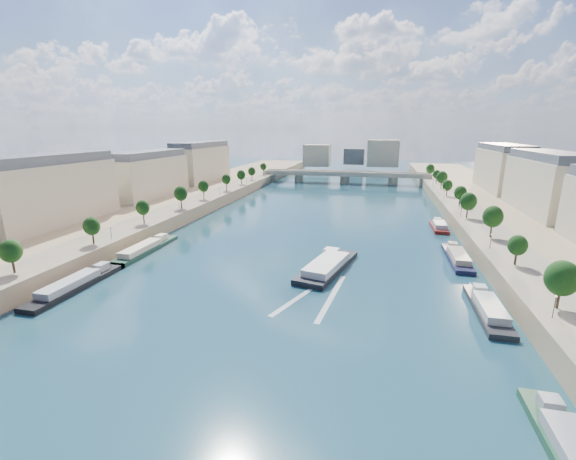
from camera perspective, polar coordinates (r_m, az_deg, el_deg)
The scene contains 16 objects.
ground at distance 130.36m, azimuth 2.85°, elevation -1.42°, with size 700.00×700.00×0.00m, color #0E323E.
quay_left at distance 158.75m, azimuth -23.64°, elevation 1.23°, with size 44.00×520.00×5.00m, color #9E8460.
quay_right at distance 137.12m, azimuth 33.97°, elevation -2.09°, with size 44.00×520.00×5.00m, color #9E8460.
pave_left at distance 149.78m, azimuth -19.12°, elevation 1.91°, with size 14.00×520.00×0.10m, color gray.
pave_right at distance 131.78m, azimuth 28.05°, elevation -0.72°, with size 14.00×520.00×0.10m, color gray.
trees_left at distance 149.35m, azimuth -18.24°, elevation 4.08°, with size 4.80×268.80×8.26m.
trees_right at distance 139.59m, azimuth 26.54°, elevation 2.54°, with size 4.80×268.80×8.26m.
lamps_left at distance 138.61m, azimuth -19.80°, elevation 2.02°, with size 0.36×200.36×4.28m.
lamps_right at distance 134.79m, azimuth 25.83°, elevation 1.06°, with size 0.36×200.36×4.28m.
buildings_left at distance 173.69m, azimuth -25.24°, elevation 6.82°, with size 16.00×226.00×23.20m.
skyline at distance 343.92m, azimuth 10.18°, elevation 10.97°, with size 79.00×42.00×22.00m.
bridge at distance 268.37m, azimuth 8.43°, elevation 7.96°, with size 112.00×12.00×8.15m.
tour_barge at distance 102.86m, azimuth 5.84°, elevation -5.35°, with size 14.24×29.28×3.83m.
wake at distance 88.03m, azimuth 4.39°, elevation -9.64°, with size 13.41×25.98×0.04m.
moored_barges_left at distance 94.35m, azimuth -35.05°, elevation -10.18°, with size 5.00×123.32×3.60m.
moored_barges_right at distance 86.12m, azimuth 28.10°, elevation -11.44°, with size 5.00×159.30×3.60m.
Camera 1 is at (22.22, -23.18, 36.40)m, focal length 24.00 mm.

